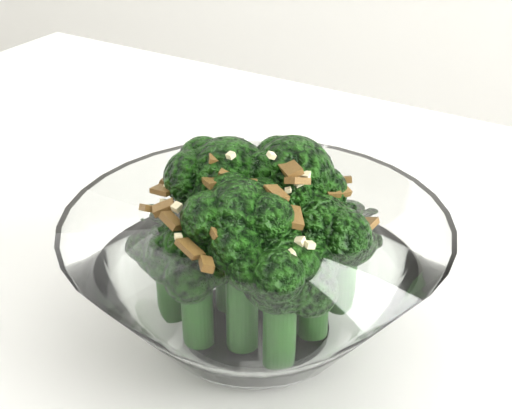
% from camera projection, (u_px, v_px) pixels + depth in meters
% --- Properties ---
extents(table, '(1.35, 1.05, 0.75)m').
position_uv_depth(table, '(296.00, 407.00, 0.54)').
color(table, white).
rests_on(table, ground).
extents(broccoli_dish, '(0.23, 0.23, 0.13)m').
position_uv_depth(broccoli_dish, '(257.00, 267.00, 0.47)').
color(broccoli_dish, white).
rests_on(broccoli_dish, table).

